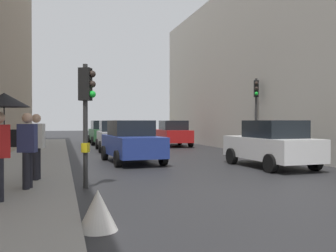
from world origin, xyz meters
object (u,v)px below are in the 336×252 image
Objects in this scene: car_yellow_taxi at (137,130)px; warning_sign_triangle at (98,210)px; pedestrian_with_umbrella at (2,116)px; pedestrian_with_black_backpack at (35,142)px; pedestrian_with_grey_backpack at (25,146)px; car_white_compact at (271,144)px; car_silver_hatchback at (115,136)px; car_green_estate at (103,132)px; car_red_sedan at (173,133)px; car_blue_van at (132,142)px; traffic_light_mid_street at (256,102)px; traffic_light_near_right at (86,103)px.

car_yellow_taxi is 29.92m from warning_sign_triangle.
pedestrian_with_black_backpack is at bearing 80.80° from pedestrian_with_umbrella.
pedestrian_with_grey_backpack is 1.00× the size of pedestrian_with_black_backpack.
car_white_compact reaches higher than warning_sign_triangle.
pedestrian_with_grey_backpack is (-3.79, -12.66, 0.29)m from car_silver_hatchback.
car_red_sedan is at bearing -39.07° from car_green_estate.
pedestrian_with_black_backpack is (-8.04, -14.03, 0.29)m from car_red_sedan.
pedestrian_with_grey_backpack is at bearing -106.56° from car_yellow_taxi.
car_blue_van is 6.65× the size of warning_sign_triangle.
traffic_light_mid_street is 5.37m from car_white_compact.
traffic_light_mid_street reaches higher than pedestrian_with_grey_backpack.
car_green_estate reaches higher than warning_sign_triangle.
traffic_light_near_right is 1.86m from pedestrian_with_grey_backpack.
traffic_light_mid_street is 0.92× the size of car_silver_hatchback.
car_silver_hatchback is at bearing 143.26° from traffic_light_mid_street.
pedestrian_with_umbrella reaches higher than car_red_sedan.
car_yellow_taxi is at bearing 73.55° from car_silver_hatchback.
car_silver_hatchback is 6.28m from car_green_estate.
traffic_light_near_right reaches higher than pedestrian_with_black_backpack.
warning_sign_triangle is at bearing -90.95° from traffic_light_near_right.
traffic_light_mid_street is at bearing 67.29° from car_white_compact.
car_white_compact is (4.58, -9.54, 0.00)m from car_silver_hatchback.
car_silver_hatchback is at bearing 115.63° from car_white_compact.
pedestrian_with_umbrella reaches higher than warning_sign_triangle.
traffic_light_near_right is at bearing 89.05° from warning_sign_triangle.
pedestrian_with_umbrella is (-8.02, -27.20, 0.96)m from car_yellow_taxi.
pedestrian_with_grey_backpack reaches higher than car_green_estate.
warning_sign_triangle is at bearing -128.93° from traffic_light_mid_street.
traffic_light_mid_street is 0.91× the size of car_white_compact.
car_blue_van is at bearing 62.06° from pedestrian_with_umbrella.
warning_sign_triangle is at bearing -109.95° from car_red_sedan.
warning_sign_triangle is (-6.79, -18.70, -0.55)m from car_red_sedan.
traffic_light_mid_street is 13.01m from pedestrian_with_grey_backpack.
warning_sign_triangle is at bearing -103.47° from car_blue_van.
pedestrian_with_black_backpack is at bearing -119.81° from car_red_sedan.
car_white_compact is 2.42× the size of pedestrian_with_black_backpack.
car_yellow_taxi is 0.99× the size of car_green_estate.
pedestrian_with_umbrella is at bearing -133.29° from traffic_light_near_right.
traffic_light_near_right reaches higher than car_green_estate.
car_red_sedan is at bearing 63.91° from car_blue_van.
car_yellow_taxi is at bearing 73.57° from pedestrian_with_umbrella.
pedestrian_with_umbrella is at bearing -106.43° from car_yellow_taxi.
traffic_light_near_right is 6.16m from car_blue_van.
car_silver_hatchback is 10.58m from car_white_compact.
car_yellow_taxi and car_red_sedan have the same top height.
warning_sign_triangle is at bearing -98.64° from car_silver_hatchback.
car_yellow_taxi is at bearing 73.44° from pedestrian_with_grey_backpack.
traffic_light_near_right is at bearing -97.36° from car_green_estate.
car_silver_hatchback is at bearing -90.07° from car_green_estate.
car_green_estate is 1.98× the size of pedestrian_with_umbrella.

